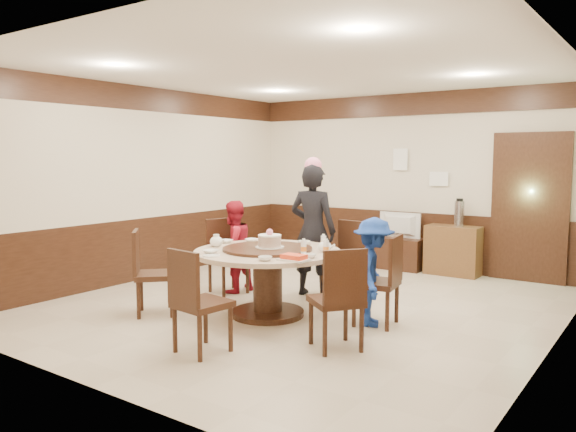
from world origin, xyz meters
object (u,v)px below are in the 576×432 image
Objects in this scene: tv_stand at (397,253)px; thermos at (459,214)px; birthday_cake at (270,241)px; person_blue at (374,272)px; shrimp_platter at (294,258)px; side_cabinet at (453,250)px; banquet_table at (268,269)px; television at (398,225)px; person_red at (233,247)px; person_standing at (313,230)px.

tv_stand is 1.19m from thermos.
person_blue is at bearing 17.42° from birthday_cake.
shrimp_platter is 3.79m from side_cabinet.
birthday_cake is 0.38× the size of tv_stand.
banquet_table is 3.37m from television.
person_red reaches higher than television.
banquet_table is 2.05× the size of side_cabinet.
side_cabinet is (0.94, 3.38, -0.48)m from birthday_cake.
side_cabinet is at bearing 74.43° from birthday_cake.
side_cabinet is (0.36, 3.75, -0.40)m from shrimp_platter.
person_red is 1.74× the size of television.
shrimp_platter is (-0.53, -0.72, 0.20)m from person_blue.
side_cabinet is (0.97, 3.39, -0.16)m from banquet_table.
person_standing reaches higher than birthday_cake.
television is at bearing 98.17° from shrimp_platter.
person_standing is 4.47× the size of thermos.
birthday_cake reaches higher than banquet_table.
person_blue reaches higher than banquet_table.
person_standing is 1.39× the size of person_red.
thermos is at bearing 0.00° from side_cabinet.
tv_stand is 0.90m from side_cabinet.
banquet_table is 4.32× the size of thermos.
thermos reaches higher than tv_stand.
banquet_table is 3.53m from side_cabinet.
person_blue is 3.19m from television.
birthday_cake is at bearing 90.45° from television.
person_standing is at bearing -94.12° from tv_stand.
person_red is at bearing 59.01° from person_blue.
person_blue is 1.65× the size of television.
television reaches higher than side_cabinet.
tv_stand is 0.45m from television.
television is at bearing -178.23° from thermos.
birthday_cake is at bearing -105.57° from side_cabinet.
television is at bearing 0.00° from tv_stand.
person_standing reaches higher than person_red.
tv_stand is at bearing 98.17° from shrimp_platter.
tv_stand is (-1.07, 3.00, -0.33)m from person_blue.
birthday_cake is (-1.11, -0.35, 0.28)m from person_blue.
thermos is at bearing 1.77° from tv_stand.
shrimp_platter reaches higher than tv_stand.
banquet_table is at bearing 83.66° from person_blue.
tv_stand is at bearing -178.23° from thermos.
shrimp_platter reaches higher than side_cabinet.
shrimp_platter is 0.38× the size of side_cabinet.
thermos is at bearing 72.90° from banquet_table.
person_blue is 1.20m from birthday_cake.
person_red is 3.20× the size of thermos.
thermos is (0.44, 3.75, 0.16)m from shrimp_platter.
side_cabinet is (0.90, 0.03, 0.12)m from tv_stand.
side_cabinet is at bearing 74.11° from banquet_table.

